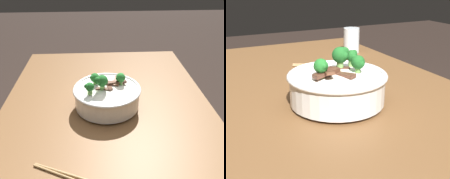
% 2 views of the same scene
% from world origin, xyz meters
% --- Properties ---
extents(dining_table, '(1.33, 0.82, 0.75)m').
position_xyz_m(dining_table, '(0.00, 0.00, 0.65)').
color(dining_table, brown).
rests_on(dining_table, ground).
extents(rice_bowl, '(0.26, 0.26, 0.15)m').
position_xyz_m(rice_bowl, '(0.11, -0.00, 0.81)').
color(rice_bowl, white).
rests_on(rice_bowl, dining_table).
extents(drinking_glass, '(0.07, 0.07, 0.11)m').
position_xyz_m(drinking_glass, '(-0.37, 0.30, 0.80)').
color(drinking_glass, white).
rests_on(drinking_glass, dining_table).
extents(chopsticks_pair, '(0.12, 0.22, 0.01)m').
position_xyz_m(chopsticks_pair, '(-0.23, 0.11, 0.75)').
color(chopsticks_pair, '#9E7A4C').
rests_on(chopsticks_pair, dining_table).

